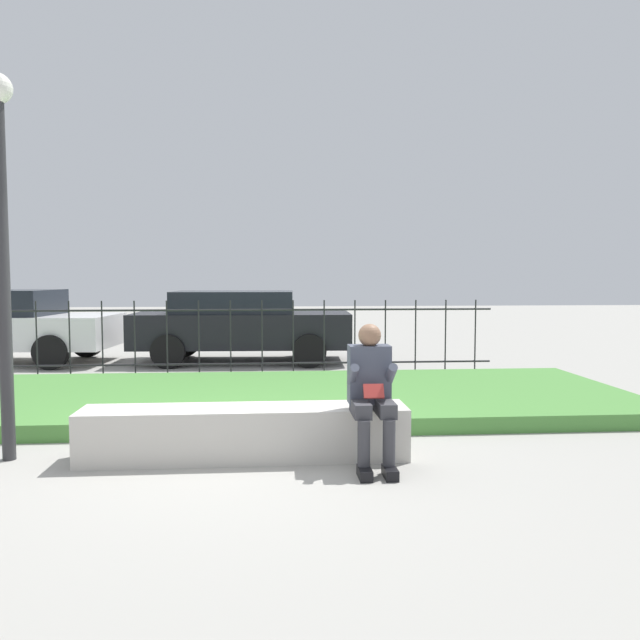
# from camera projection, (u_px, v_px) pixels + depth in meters

# --- Properties ---
(ground_plane) EXTENTS (60.00, 60.00, 0.00)m
(ground_plane) POSITION_uv_depth(u_px,v_px,m) (229.00, 459.00, 5.90)
(ground_plane) COLOR #9E9B93
(stone_bench) EXTENTS (3.06, 0.55, 0.49)m
(stone_bench) POSITION_uv_depth(u_px,v_px,m) (245.00, 436.00, 5.90)
(stone_bench) COLOR beige
(stone_bench) RESTS_ON ground_plane
(person_seated_reader) EXTENTS (0.42, 0.73, 1.29)m
(person_seated_reader) POSITION_uv_depth(u_px,v_px,m) (371.00, 388.00, 5.64)
(person_seated_reader) COLOR black
(person_seated_reader) RESTS_ON ground_plane
(grass_berm) EXTENTS (10.34, 3.49, 0.19)m
(grass_berm) POSITION_uv_depth(u_px,v_px,m) (241.00, 398.00, 8.32)
(grass_berm) COLOR #4C893D
(grass_berm) RESTS_ON ground_plane
(iron_fence) EXTENTS (8.34, 0.03, 1.33)m
(iron_fence) POSITION_uv_depth(u_px,v_px,m) (246.00, 338.00, 10.39)
(iron_fence) COLOR #232326
(iron_fence) RESTS_ON ground_plane
(car_parked_center) EXTENTS (4.34, 2.09, 1.43)m
(car_parked_center) POSITION_uv_depth(u_px,v_px,m) (241.00, 324.00, 12.54)
(car_parked_center) COLOR black
(car_parked_center) RESTS_ON ground_plane
(street_lamp) EXTENTS (0.28, 0.28, 3.56)m
(street_lamp) POSITION_uv_depth(u_px,v_px,m) (1.00, 222.00, 5.71)
(street_lamp) COLOR #2D2D30
(street_lamp) RESTS_ON ground_plane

